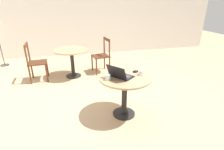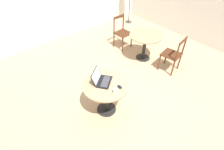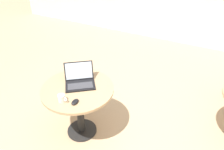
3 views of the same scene
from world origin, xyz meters
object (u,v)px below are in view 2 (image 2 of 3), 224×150
cafe_table_mid (145,40)px  mug (115,91)px  chair_mid_back (122,32)px  mouse (120,87)px  laptop (102,80)px  chair_mid_front (173,55)px  drinking_glass (93,75)px  cafe_table_near (106,90)px

cafe_table_mid → mug: mug is taller
chair_mid_back → mouse: chair_mid_back is taller
laptop → mouse: size_ratio=4.46×
laptop → cafe_table_mid: bearing=19.5°
chair_mid_front → drinking_glass: chair_mid_front is taller
cafe_table_mid → laptop: size_ratio=1.87×
cafe_table_near → drinking_glass: (-0.06, 0.29, 0.19)m
cafe_table_near → mouse: mouse is taller
drinking_glass → chair_mid_front: bearing=-8.5°
cafe_table_near → cafe_table_mid: size_ratio=1.00×
chair_mid_front → cafe_table_mid: bearing=99.8°
chair_mid_front → mouse: bearing=-174.0°
cafe_table_near → laptop: size_ratio=1.87×
drinking_glass → mug: bearing=-84.5°
chair_mid_back → chair_mid_front: same height
mouse → cafe_table_mid: bearing=29.2°
cafe_table_near → drinking_glass: size_ratio=9.27×
chair_mid_back → mouse: 2.53m
cafe_table_near → mouse: 0.30m
chair_mid_back → drinking_glass: bearing=-145.3°
cafe_table_near → drinking_glass: 0.35m
mouse → drinking_glass: 0.55m
chair_mid_back → mug: chair_mid_back is taller
cafe_table_near → cafe_table_mid: 2.03m
mouse → mug: size_ratio=0.91×
cafe_table_near → drinking_glass: bearing=102.3°
cafe_table_mid → chair_mid_back: bearing=92.5°
cafe_table_mid → mug: bearing=-151.6°
laptop → mouse: (0.15, -0.31, -0.03)m
chair_mid_front → chair_mid_back: bearing=96.1°
cafe_table_near → mug: bearing=-92.0°
laptop → mouse: bearing=-64.5°
laptop → mug: (0.01, -0.35, -0.00)m
chair_mid_back → chair_mid_front: bearing=-83.9°
laptop → chair_mid_back: bearing=39.2°
cafe_table_near → mouse: bearing=-60.5°
cafe_table_near → mouse: (0.13, -0.22, 0.16)m
cafe_table_near → chair_mid_back: bearing=41.1°
chair_mid_front → cafe_table_near: bearing=179.3°
mouse → mug: bearing=-163.3°
chair_mid_back → mug: (-1.86, -1.87, 0.29)m
chair_mid_back → chair_mid_front: (0.17, -1.63, 0.00)m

